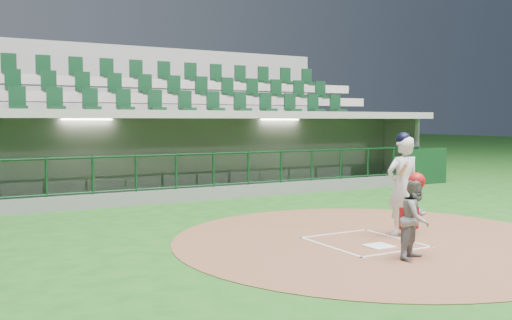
{
  "coord_description": "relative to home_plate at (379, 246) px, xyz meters",
  "views": [
    {
      "loc": [
        -6.45,
        -7.98,
        2.15
      ],
      "look_at": [
        -0.55,
        2.6,
        1.3
      ],
      "focal_mm": 40.0,
      "sensor_mm": 36.0,
      "label": 1
    }
  ],
  "objects": [
    {
      "name": "seating_deck",
      "position": [
        0.0,
        11.61,
        1.4
      ],
      "size": [
        17.0,
        6.72,
        5.15
      ],
      "color": "slate",
      "rests_on": "ground"
    },
    {
      "name": "ground",
      "position": [
        0.0,
        0.7,
        -0.02
      ],
      "size": [
        120.0,
        120.0,
        0.0
      ],
      "primitive_type": "plane",
      "color": "#194C15",
      "rests_on": "ground"
    },
    {
      "name": "dugout_structure",
      "position": [
        0.03,
        8.53,
        0.94
      ],
      "size": [
        16.4,
        3.7,
        3.0
      ],
      "color": "slate",
      "rests_on": "ground"
    },
    {
      "name": "batter_box_chalk",
      "position": [
        0.0,
        0.4,
        -0.0
      ],
      "size": [
        1.55,
        1.8,
        0.01
      ],
      "color": "white",
      "rests_on": "ground"
    },
    {
      "name": "catcher",
      "position": [
        -0.07,
        -0.9,
        0.64
      ],
      "size": [
        0.75,
        0.68,
        1.34
      ],
      "color": "gray",
      "rests_on": "dirt_circle"
    },
    {
      "name": "home_plate",
      "position": [
        0.0,
        0.0,
        0.0
      ],
      "size": [
        0.43,
        0.43,
        0.02
      ],
      "primitive_type": "cube",
      "color": "white",
      "rests_on": "dirt_circle"
    },
    {
      "name": "batter",
      "position": [
        1.01,
        0.52,
        0.95
      ],
      "size": [
        0.9,
        0.9,
        1.92
      ],
      "color": "silver",
      "rests_on": "dirt_circle"
    },
    {
      "name": "dirt_circle",
      "position": [
        0.3,
        0.5,
        -0.02
      ],
      "size": [
        7.2,
        7.2,
        0.01
      ],
      "primitive_type": "cylinder",
      "color": "brown",
      "rests_on": "ground"
    }
  ]
}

